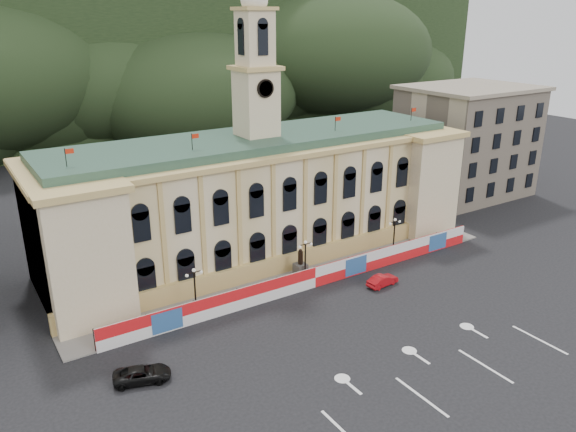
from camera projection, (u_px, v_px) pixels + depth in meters
ground at (406, 348)px, 53.35m from camera, size 260.00×260.00×0.00m
lane_markings at (446, 375)px, 49.39m from camera, size 26.00×10.00×0.02m
hill_ridge at (75, 57)px, 143.30m from camera, size 230.00×80.00×64.00m
city_hall at (259, 195)px, 72.55m from camera, size 56.20×17.60×37.10m
side_building_right at (466, 141)px, 96.48m from camera, size 21.00×17.00×18.60m
hoarding_fence at (315, 277)px, 64.88m from camera, size 50.00×0.44×2.50m
pavement at (301, 278)px, 67.37m from camera, size 56.00×5.50×0.16m
statue at (300, 268)px, 67.19m from camera, size 1.40×1.40×3.72m
lamp_left at (195, 286)px, 58.66m from camera, size 1.96×0.44×5.15m
lamp_center at (305, 257)px, 65.76m from camera, size 1.96×0.44×5.15m
lamp_right at (394, 233)px, 72.86m from camera, size 1.96×0.44×5.15m
red_sedan at (383, 280)px, 65.36m from camera, size 2.14×4.30×1.33m
black_suv at (142, 374)px, 48.35m from camera, size 5.13×6.23×1.36m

